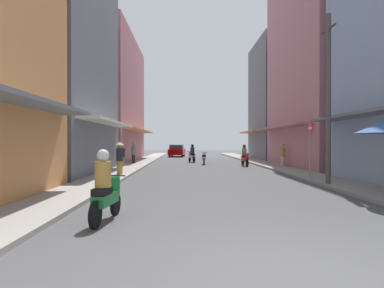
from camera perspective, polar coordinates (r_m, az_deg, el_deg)
name	(u,v)px	position (r m, az deg, el deg)	size (l,w,h in m)	color
ground_plane	(203,167)	(23.54, 1.93, -3.94)	(102.96, 102.96, 0.00)	#4C4C4F
sidewalk_left	(132,166)	(23.79, -10.14, -3.75)	(1.83, 54.80, 0.12)	#9E9991
sidewalk_right	(273,166)	(24.32, 13.74, -3.67)	(1.83, 54.80, 0.12)	gray
building_left_mid	(45,22)	(20.91, -23.76, 18.57)	(7.05, 9.49, 16.61)	slate
building_left_far	(102,100)	(31.88, -15.11, 7.29)	(7.05, 13.56, 11.27)	#B7727F
building_right_mid	(329,39)	(26.41, 22.43, 16.19)	(7.05, 11.27, 17.98)	#B7727F
building_right_far	(285,101)	(35.32, 15.67, 7.07)	(7.05, 8.28, 11.84)	slate
motorbike_red	(245,156)	(24.61, 9.02, -2.12)	(0.55, 1.81, 1.58)	black
motorbike_green	(106,189)	(7.52, -14.52, -7.53)	(0.55, 1.81, 1.58)	black
motorbike_silver	(192,154)	(28.86, -0.03, -1.76)	(0.69, 1.76, 1.58)	black
motorbike_white	(204,158)	(26.27, 2.07, -2.40)	(0.55, 1.81, 0.96)	black
parked_car	(177,151)	(40.49, -2.58, -1.13)	(2.08, 4.23, 1.45)	#8C0000
pedestrian_crossing	(120,157)	(17.21, -12.26, -2.18)	(0.44, 0.44, 1.76)	#BF8C3F
pedestrian_far	(283,154)	(24.07, 15.27, -1.59)	(0.44, 0.44, 1.68)	beige
pedestrian_foreground	(133,152)	(26.19, -9.97, -1.35)	(0.44, 0.44, 1.75)	#262628
pedestrian_midway	(122,156)	(22.82, -11.81, -2.08)	(0.34, 0.34, 1.59)	#598C59
utility_pole	(328,98)	(14.14, 22.28, 7.24)	(0.20, 1.20, 6.74)	#4C4C4F
street_sign_no_entry	(310,143)	(15.49, 19.55, 0.23)	(0.07, 0.60, 2.65)	gray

